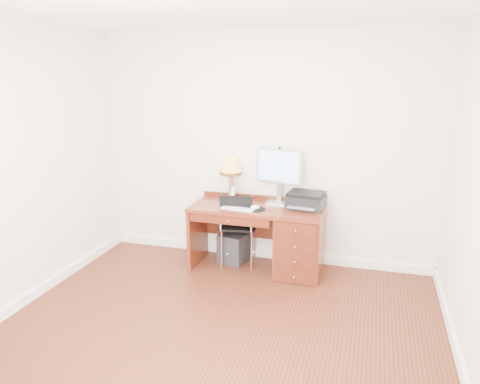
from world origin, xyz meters
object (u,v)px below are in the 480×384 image
(printer, at_px, (306,200))
(chair, at_px, (237,222))
(desk, at_px, (284,237))
(phone, at_px, (233,197))
(monitor, at_px, (278,169))
(equipment_box, at_px, (234,248))
(leg_lamp, at_px, (231,168))

(printer, height_order, chair, printer)
(desk, bearing_deg, printer, 26.08)
(phone, bearing_deg, monitor, 30.13)
(desk, distance_m, phone, 0.77)
(desk, height_order, equipment_box, desk)
(chair, distance_m, equipment_box, 0.37)
(monitor, height_order, chair, monitor)
(phone, bearing_deg, desk, 8.92)
(monitor, bearing_deg, desk, -44.53)
(leg_lamp, bearing_deg, desk, -14.46)
(printer, xyz_separation_m, equipment_box, (-0.85, -0.01, -0.66))
(leg_lamp, relative_size, equipment_box, 1.48)
(monitor, relative_size, chair, 0.72)
(equipment_box, bearing_deg, monitor, 26.29)
(desk, height_order, monitor, monitor)
(monitor, relative_size, equipment_box, 1.79)
(desk, distance_m, leg_lamp, 1.01)
(printer, bearing_deg, leg_lamp, -176.89)
(monitor, distance_m, phone, 0.63)
(chair, xyz_separation_m, equipment_box, (-0.06, 0.07, -0.36))
(desk, xyz_separation_m, printer, (0.21, 0.10, 0.43))
(monitor, xyz_separation_m, equipment_box, (-0.50, -0.12, -0.97))
(phone, height_order, chair, phone)
(monitor, bearing_deg, leg_lamp, -160.93)
(printer, height_order, equipment_box, printer)
(leg_lamp, xyz_separation_m, equipment_box, (0.06, -0.08, -0.96))
(phone, bearing_deg, equipment_box, -40.02)
(monitor, xyz_separation_m, leg_lamp, (-0.56, -0.04, -0.01))
(monitor, distance_m, leg_lamp, 0.56)
(leg_lamp, bearing_deg, printer, -4.60)
(printer, height_order, leg_lamp, leg_lamp)
(phone, xyz_separation_m, equipment_box, (0.02, -0.03, -0.62))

